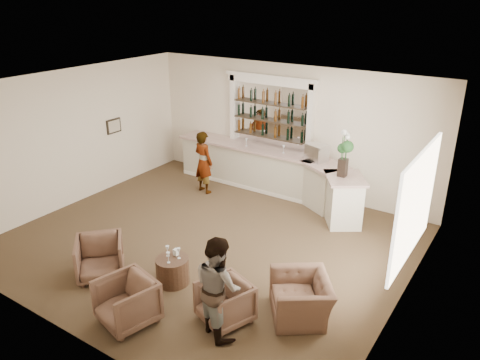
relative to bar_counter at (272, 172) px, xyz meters
The scene contains 19 objects.
ground 3.05m from the bar_counter, 86.88° to the right, with size 8.00×8.00×0.00m, color brown.
room_shell 2.91m from the bar_counter, 81.89° to the right, with size 8.04×7.02×3.32m.
bar_counter is the anchor object (origin of this frame).
back_bar_alcove 1.55m from the bar_counter, 129.15° to the left, with size 2.64×0.25×3.00m.
cocktail_table 4.59m from the bar_counter, 83.23° to the right, with size 0.60×0.60×0.50m, color #513223.
sommelier 1.80m from the bar_counter, 148.93° to the right, with size 0.60×0.40×1.65m, color gray.
guest 5.54m from the bar_counter, 68.66° to the right, with size 0.81×0.63×1.66m, color gray.
armchair_left 5.18m from the bar_counter, 97.98° to the right, with size 0.83×0.85×0.78m, color brown.
armchair_center 5.83m from the bar_counter, 83.41° to the right, with size 0.83×0.85×0.78m, color brown.
armchair_right 5.28m from the bar_counter, 68.27° to the right, with size 0.75×0.77×0.70m, color brown.
armchair_far 5.03m from the bar_counter, 54.64° to the right, with size 1.05×0.92×0.68m, color brown.
espresso_machine 1.44m from the bar_counter, ahead, with size 0.47×0.39×0.41m, color silver.
flower_vase 2.51m from the bar_counter, 15.89° to the right, with size 0.28×0.28×1.08m.
wine_glass_bar_left 1.05m from the bar_counter, behind, with size 0.07×0.07×0.21m, color white, non-canonical shape.
wine_glass_bar_right 0.73m from the bar_counter, 12.38° to the left, with size 0.07×0.07×0.21m, color white, non-canonical shape.
wine_glass_tbl_a 4.54m from the bar_counter, 84.69° to the right, with size 0.07×0.07×0.21m, color white, non-canonical shape.
wine_glass_tbl_b 4.51m from the bar_counter, 81.85° to the right, with size 0.07×0.07×0.21m, color white, non-canonical shape.
wine_glass_tbl_c 4.71m from the bar_counter, 82.93° to the right, with size 0.07×0.07×0.21m, color white, non-canonical shape.
napkin_holder 4.44m from the bar_counter, 83.27° to the right, with size 0.08×0.08×0.12m, color silver.
Camera 1 is at (5.40, -6.92, 5.01)m, focal length 35.00 mm.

